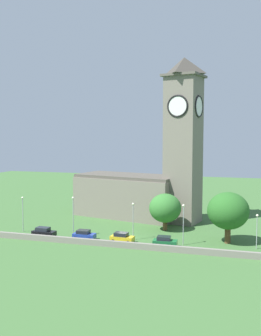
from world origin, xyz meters
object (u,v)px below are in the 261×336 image
object	(u,v)px
streetlamp_west_end	(23,208)
tree_churchyard	(165,208)
car_green	(165,242)
car_black	(44,232)
car_blue	(84,235)
streetlamp_east_mid	(183,218)
car_yellow	(122,237)
streetlamp_west_mid	(73,211)
tree_riverside_east	(228,211)
streetlamp_east_end	(257,225)
streetlamp_central	(133,215)
church	(148,175)

from	to	relation	value
streetlamp_west_end	tree_churchyard	xyz separation A→B (m)	(27.11, 9.20, -0.16)
car_green	car_black	bearing A→B (deg)	-179.86
car_blue	car_green	distance (m)	15.37
streetlamp_east_mid	car_yellow	bearing A→B (deg)	-173.06
car_black	streetlamp_west_mid	size ratio (longest dim) A/B	0.58
car_green	tree_churchyard	world-z (taller)	tree_churchyard
tree_riverside_east	streetlamp_east_end	bearing A→B (deg)	-25.70
car_blue	streetlamp_east_mid	xyz separation A→B (m)	(18.26, 1.40, 3.95)
streetlamp_west_end	streetlamp_west_mid	xyz separation A→B (m)	(11.33, -0.74, 0.34)
streetlamp_east_mid	car_green	bearing A→B (deg)	-146.11
streetlamp_central	streetlamp_east_mid	distance (m)	9.42
car_yellow	tree_riverside_east	distance (m)	19.62
streetlamp_west_end	tree_riverside_east	bearing A→B (deg)	4.42
car_yellow	streetlamp_west_end	distance (m)	21.83
car_blue	tree_churchyard	bearing A→B (deg)	40.38
streetlamp_west_end	streetlamp_east_end	world-z (taller)	streetlamp_west_end
streetlamp_central	tree_churchyard	size ratio (longest dim) A/B	0.92
church	streetlamp_east_mid	bearing A→B (deg)	-60.68
car_blue	streetlamp_east_end	xyz separation A→B (m)	(30.60, 2.64, 3.21)
streetlamp_central	car_yellow	bearing A→B (deg)	-125.74
car_black	car_yellow	size ratio (longest dim) A/B	1.04
tree_riverside_east	car_blue	bearing A→B (deg)	-169.01
church	streetlamp_west_mid	size ratio (longest dim) A/B	4.67
streetlamp_west_mid	streetlamp_east_mid	distance (m)	20.97
car_black	streetlamp_west_mid	distance (m)	6.97
streetlamp_west_end	tree_churchyard	distance (m)	28.63
car_blue	streetlamp_east_end	distance (m)	30.88
car_blue	car_yellow	xyz separation A→B (m)	(7.38, 0.07, 0.02)
car_yellow	tree_churchyard	world-z (taller)	tree_churchyard
church	tree_churchyard	size ratio (longest dim) A/B	4.78
streetlamp_east_mid	tree_churchyard	size ratio (longest dim) A/B	0.97
car_blue	streetlamp_west_end	xyz separation A→B (m)	(-14.04, 1.92, 3.85)
car_black	streetlamp_east_mid	bearing A→B (deg)	4.36
streetlamp_west_mid	streetlamp_east_end	size ratio (longest dim) A/B	1.28
car_yellow	streetlamp_west_end	size ratio (longest dim) A/B	0.61
car_green	tree_riverside_east	world-z (taller)	tree_riverside_east
streetlamp_central	streetlamp_east_end	size ratio (longest dim) A/B	1.16
tree_riverside_east	streetlamp_east_mid	bearing A→B (deg)	-154.24
car_black	car_green	bearing A→B (deg)	0.14
car_blue	car_yellow	bearing A→B (deg)	0.57
church	streetlamp_east_mid	size ratio (longest dim) A/B	4.93
church	car_black	xyz separation A→B (m)	(-15.07, -21.99, -9.18)
car_blue	streetlamp_east_end	world-z (taller)	streetlamp_east_end
streetlamp_central	tree_riverside_east	size ratio (longest dim) A/B	0.75
car_blue	tree_riverside_east	distance (m)	26.66
car_yellow	streetlamp_east_mid	distance (m)	11.65
streetlamp_east_mid	tree_riverside_east	world-z (taller)	tree_riverside_east
streetlamp_west_mid	streetlamp_central	bearing A→B (deg)	4.79
streetlamp_central	tree_riverside_east	xyz separation A→B (m)	(16.84, 2.84, 1.21)
car_yellow	car_green	size ratio (longest dim) A/B	1.02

